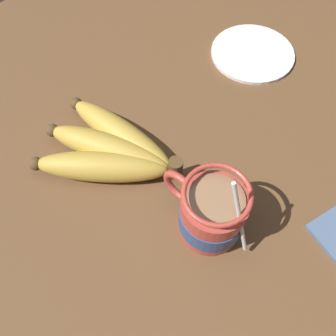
% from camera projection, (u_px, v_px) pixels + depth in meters
% --- Properties ---
extents(table, '(1.09, 1.09, 0.03)m').
position_uv_depth(table, '(195.00, 192.00, 0.54)').
color(table, brown).
rests_on(table, ground).
extents(coffee_mug, '(0.13, 0.08, 0.14)m').
position_uv_depth(coffee_mug, '(211.00, 213.00, 0.46)').
color(coffee_mug, '#B23D33').
rests_on(coffee_mug, table).
extents(banana_bunch, '(0.21, 0.16, 0.04)m').
position_uv_depth(banana_bunch, '(110.00, 150.00, 0.53)').
color(banana_bunch, '#4C381E').
rests_on(banana_bunch, table).
extents(small_plate, '(0.15, 0.15, 0.01)m').
position_uv_depth(small_plate, '(253.00, 53.00, 0.66)').
color(small_plate, white).
rests_on(small_plate, table).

